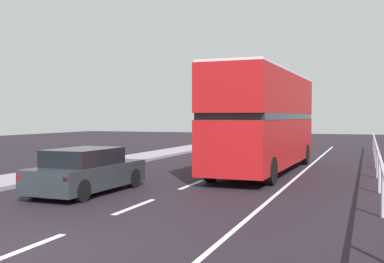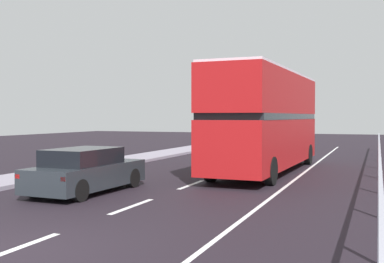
# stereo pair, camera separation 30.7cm
# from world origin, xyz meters

# --- Properties ---
(ground_plane) EXTENTS (73.69, 120.00, 0.10)m
(ground_plane) POSITION_xyz_m (0.00, 0.00, -0.05)
(ground_plane) COLOR black
(lane_paint_markings) EXTENTS (3.30, 46.00, 0.01)m
(lane_paint_markings) POSITION_xyz_m (1.83, 8.85, 0.00)
(lane_paint_markings) COLOR silver
(lane_paint_markings) RESTS_ON ground
(bridge_side_railing) EXTENTS (0.10, 42.00, 1.16)m
(bridge_side_railing) POSITION_xyz_m (6.12, 9.00, 0.94)
(bridge_side_railing) COLOR #AEAEBF
(bridge_side_railing) RESTS_ON ground
(double_decker_bus_red) EXTENTS (2.75, 10.82, 4.29)m
(double_decker_bus_red) POSITION_xyz_m (1.62, 13.34, 2.30)
(double_decker_bus_red) COLOR #AB1417
(double_decker_bus_red) RESTS_ON ground
(hatchback_car_near) EXTENTS (1.91, 4.38, 1.40)m
(hatchback_car_near) POSITION_xyz_m (-2.45, 5.86, 0.68)
(hatchback_car_near) COLOR #252B30
(hatchback_car_near) RESTS_ON ground
(sedan_car_ahead) EXTENTS (1.87, 4.29, 1.43)m
(sedan_car_ahead) POSITION_xyz_m (-1.22, 27.23, 0.68)
(sedan_car_ahead) COLOR maroon
(sedan_car_ahead) RESTS_ON ground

